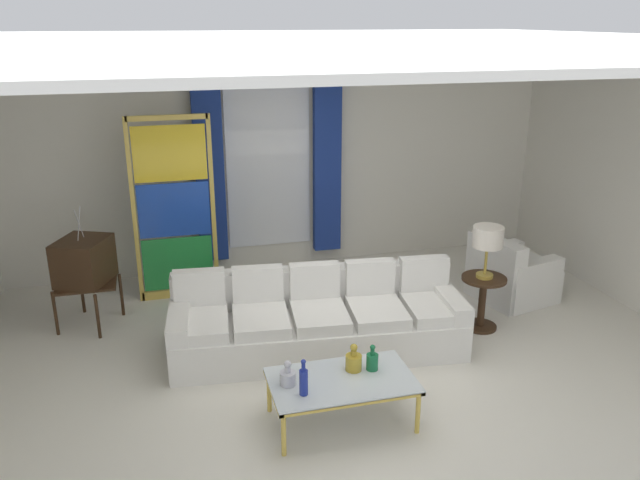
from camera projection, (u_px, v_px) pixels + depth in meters
ground_plane at (350, 373)px, 6.10m from camera, size 16.00×16.00×0.00m
wall_rear at (282, 155)px, 8.39m from camera, size 8.00×0.12×3.00m
ceiling_slab at (329, 40)px, 5.83m from camera, size 8.00×7.60×0.04m
curtained_window at (269, 140)px, 8.11m from camera, size 2.00×0.17×2.70m
couch_white_long at (317, 321)px, 6.47m from camera, size 2.99×1.21×0.86m
coffee_table at (342, 383)px, 5.24m from camera, size 1.19×0.69×0.41m
bottle_blue_decanter at (354, 361)px, 5.34m from camera, size 0.14×0.14×0.24m
bottle_crystal_tall at (372, 361)px, 5.35m from camera, size 0.10×0.10×0.23m
bottle_amber_squat at (304, 380)px, 4.98m from camera, size 0.07×0.07×0.31m
bottle_ruby_flask at (288, 377)px, 5.13m from camera, size 0.13×0.13×0.22m
vintage_tv at (84, 263)px, 6.82m from camera, size 0.70×0.74×1.35m
armchair_white at (510, 276)px, 7.62m from camera, size 0.98×0.97×0.80m
stained_glass_divider at (174, 213)px, 7.42m from camera, size 0.95×0.05×2.20m
peacock_figurine at (220, 290)px, 7.40m from camera, size 0.44×0.60×0.50m
round_side_table at (482, 298)px, 6.87m from camera, size 0.48×0.48×0.59m
table_lamp_brass at (488, 239)px, 6.65m from camera, size 0.32×0.32×0.57m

